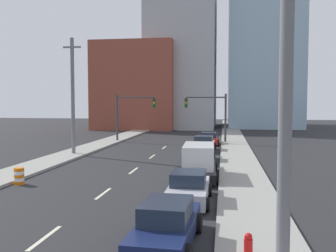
# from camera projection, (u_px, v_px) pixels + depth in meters

# --- Properties ---
(sidewalk_left) EXTENTS (2.90, 91.63, 0.18)m
(sidewalk_left) POSITION_uv_depth(u_px,v_px,m) (126.00, 135.00, 51.86)
(sidewalk_left) COLOR gray
(sidewalk_left) RESTS_ON ground
(sidewalk_right) EXTENTS (2.90, 91.63, 0.18)m
(sidewalk_right) POSITION_uv_depth(u_px,v_px,m) (233.00, 137.00, 49.71)
(sidewalk_right) COLOR gray
(sidewalk_right) RESTS_ON ground
(lane_stripe_at_7m) EXTENTS (0.16, 2.40, 0.01)m
(lane_stripe_at_7m) POSITION_uv_depth(u_px,v_px,m) (45.00, 238.00, 12.93)
(lane_stripe_at_7m) COLOR beige
(lane_stripe_at_7m) RESTS_ON ground
(lane_stripe_at_14m) EXTENTS (0.16, 2.40, 0.01)m
(lane_stripe_at_14m) POSITION_uv_depth(u_px,v_px,m) (103.00, 193.00, 19.19)
(lane_stripe_at_14m) COLOR beige
(lane_stripe_at_14m) RESTS_ON ground
(lane_stripe_at_20m) EXTENTS (0.16, 2.40, 0.01)m
(lane_stripe_at_20m) POSITION_uv_depth(u_px,v_px,m) (134.00, 171.00, 25.63)
(lane_stripe_at_20m) COLOR beige
(lane_stripe_at_20m) RESTS_ON ground
(lane_stripe_at_27m) EXTENTS (0.16, 2.40, 0.01)m
(lane_stripe_at_27m) POSITION_uv_depth(u_px,v_px,m) (152.00, 157.00, 32.30)
(lane_stripe_at_27m) COLOR beige
(lane_stripe_at_27m) RESTS_ON ground
(lane_stripe_at_34m) EXTENTS (0.16, 2.40, 0.01)m
(lane_stripe_at_34m) POSITION_uv_depth(u_px,v_px,m) (164.00, 147.00, 38.86)
(lane_stripe_at_34m) COLOR beige
(lane_stripe_at_34m) RESTS_ON ground
(building_brick_left) EXTENTS (14.00, 16.00, 14.98)m
(building_brick_left) POSITION_uv_depth(u_px,v_px,m) (140.00, 87.00, 68.72)
(building_brick_left) COLOR brown
(building_brick_left) RESTS_ON ground
(building_office_center) EXTENTS (12.00, 20.00, 28.57)m
(building_office_center) POSITION_uv_depth(u_px,v_px,m) (184.00, 52.00, 71.11)
(building_office_center) COLOR #A8A8AD
(building_office_center) RESTS_ON ground
(building_glass_right) EXTENTS (13.00, 20.00, 33.28)m
(building_glass_right) POSITION_uv_depth(u_px,v_px,m) (262.00, 41.00, 72.71)
(building_glass_right) COLOR #99B7CC
(building_glass_right) RESTS_ON ground
(traffic_signal_left) EXTENTS (4.81, 0.35, 5.66)m
(traffic_signal_left) POSITION_uv_depth(u_px,v_px,m) (129.00, 110.00, 44.29)
(traffic_signal_left) COLOR #38383D
(traffic_signal_left) RESTS_ON ground
(traffic_signal_right) EXTENTS (4.81, 0.35, 5.66)m
(traffic_signal_right) POSITION_uv_depth(u_px,v_px,m) (213.00, 111.00, 42.84)
(traffic_signal_right) COLOR #38383D
(traffic_signal_right) RESTS_ON ground
(utility_pole_right_near) EXTENTS (1.60, 0.32, 9.13)m
(utility_pole_right_near) POSITION_uv_depth(u_px,v_px,m) (286.00, 102.00, 8.60)
(utility_pole_right_near) COLOR slate
(utility_pole_right_near) RESTS_ON ground
(utility_pole_left_mid) EXTENTS (1.60, 0.32, 10.29)m
(utility_pole_left_mid) POSITION_uv_depth(u_px,v_px,m) (73.00, 96.00, 32.86)
(utility_pole_left_mid) COLOR slate
(utility_pole_left_mid) RESTS_ON ground
(traffic_barrel) EXTENTS (0.56, 0.56, 0.95)m
(traffic_barrel) POSITION_uv_depth(u_px,v_px,m) (19.00, 176.00, 21.31)
(traffic_barrel) COLOR orange
(traffic_barrel) RESTS_ON ground
(fire_hydrant) EXTENTS (0.26, 0.26, 0.84)m
(fire_hydrant) POSITION_uv_depth(u_px,v_px,m) (248.00, 247.00, 11.03)
(fire_hydrant) COLOR red
(fire_hydrant) RESTS_ON ground
(sedan_navy) EXTENTS (2.14, 4.79, 1.49)m
(sedan_navy) POSITION_uv_depth(u_px,v_px,m) (167.00, 226.00, 12.13)
(sedan_navy) COLOR #141E47
(sedan_navy) RESTS_ON ground
(sedan_silver) EXTENTS (2.07, 4.38, 1.46)m
(sedan_silver) POSITION_uv_depth(u_px,v_px,m) (189.00, 188.00, 17.48)
(sedan_silver) COLOR #B2B2BC
(sedan_silver) RESTS_ON ground
(box_truck_black) EXTENTS (2.51, 6.18, 2.10)m
(box_truck_black) POSITION_uv_depth(u_px,v_px,m) (199.00, 162.00, 23.11)
(box_truck_black) COLOR black
(box_truck_black) RESTS_ON ground
(sedan_teal) EXTENTS (2.17, 4.44, 1.38)m
(sedan_teal) POSITION_uv_depth(u_px,v_px,m) (201.00, 154.00, 29.61)
(sedan_teal) COLOR #196B75
(sedan_teal) RESTS_ON ground
(sedan_tan) EXTENTS (2.28, 4.65, 1.46)m
(sedan_tan) POSITION_uv_depth(u_px,v_px,m) (204.00, 144.00, 35.96)
(sedan_tan) COLOR tan
(sedan_tan) RESTS_ON ground
(sedan_red) EXTENTS (2.29, 4.38, 1.36)m
(sedan_red) POSITION_uv_depth(u_px,v_px,m) (209.00, 139.00, 41.55)
(sedan_red) COLOR red
(sedan_red) RESTS_ON ground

